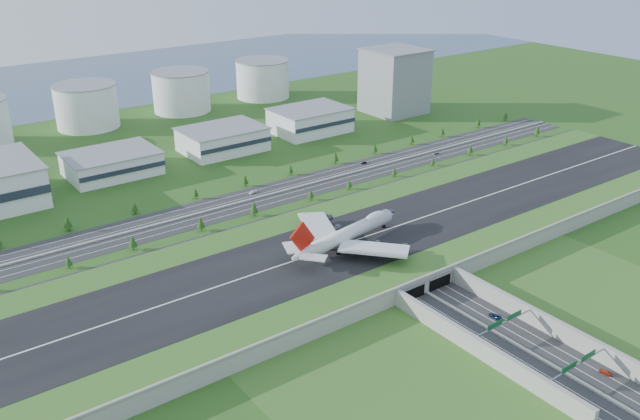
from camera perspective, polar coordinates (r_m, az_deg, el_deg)
ground at (r=353.86m, az=3.23°, el=-3.66°), size 1200.00×1200.00×0.00m
airfield_deck at (r=351.93m, az=3.25°, el=-3.07°), size 520.00×100.00×9.20m
underpass_road at (r=293.33m, az=15.83°, el=-10.12°), size 38.80×120.40×8.00m
sign_gantry_near at (r=293.59m, az=15.24°, el=-9.19°), size 38.70×0.70×9.80m
sign_gantry_far at (r=277.83m, az=20.90°, el=-12.09°), size 38.70×0.70×9.80m
north_expressway at (r=424.32m, az=-4.92°, el=1.10°), size 560.00×36.00×0.12m
tree_row at (r=426.05m, az=-4.37°, el=1.89°), size 502.89×48.68×8.42m
hangar_mid_a at (r=479.54m, az=-17.13°, el=3.75°), size 58.00×42.00×15.00m
hangar_mid_b at (r=510.90m, az=-8.20°, el=5.90°), size 58.00×42.00×17.00m
hangar_mid_c at (r=550.84m, az=-0.84°, el=7.55°), size 58.00×42.00×19.00m
office_tower at (r=608.23m, az=6.30°, el=10.71°), size 46.00×46.00×55.00m
fuel_tank_b at (r=593.79m, az=-19.06°, el=8.25°), size 50.00×50.00×35.00m
fuel_tank_c at (r=623.05m, az=-11.59°, el=9.74°), size 50.00×50.00×35.00m
fuel_tank_d at (r=662.01m, az=-4.85°, el=10.93°), size 50.00×50.00×35.00m
bay_water at (r=766.26m, az=-20.51°, el=9.95°), size 1200.00×260.00×0.06m
boeing_747 at (r=340.46m, az=2.31°, el=-2.01°), size 77.51×72.68×24.12m
car_0 at (r=299.51m, az=10.74°, el=-9.39°), size 2.49×4.66×1.51m
car_1 at (r=277.24m, az=17.79°, el=-13.26°), size 2.84×4.22×1.31m
car_2 at (r=309.18m, az=14.53°, el=-8.62°), size 2.83×5.91×1.63m
car_3 at (r=288.71m, az=22.90°, el=-12.46°), size 2.23×5.01×1.43m
car_5 at (r=481.01m, az=3.72°, el=4.00°), size 4.32×1.92×1.38m
car_6 at (r=507.26m, az=9.70°, el=4.76°), size 5.35×2.61×1.46m
car_7 at (r=430.12m, az=-5.69°, el=1.51°), size 5.74×2.91×1.60m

